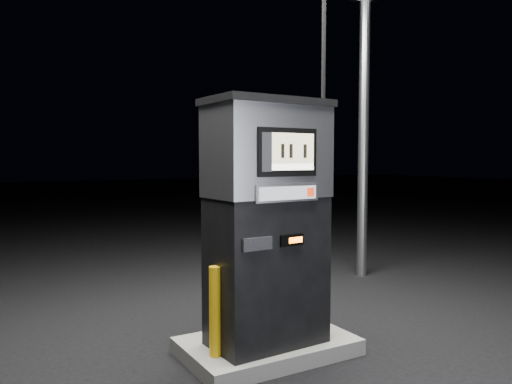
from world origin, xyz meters
TOP-DOWN VIEW (x-y plane):
  - ground at (0.00, 0.00)m, footprint 80.00×80.00m
  - pump_island at (0.00, 0.00)m, footprint 1.60×1.00m
  - fuel_dispenser at (-0.06, -0.09)m, footprint 1.26×0.72m
  - bollard_left at (-0.61, -0.13)m, footprint 0.14×0.14m
  - bollard_right at (0.55, -0.09)m, footprint 0.14×0.14m

SIDE VIEW (x-z plane):
  - ground at x=0.00m, z-range 0.00..0.00m
  - pump_island at x=0.00m, z-range 0.00..0.15m
  - bollard_left at x=-0.61m, z-range 0.15..0.94m
  - bollard_right at x=0.55m, z-range 0.15..1.01m
  - fuel_dispenser at x=-0.06m, z-range -1.04..3.66m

